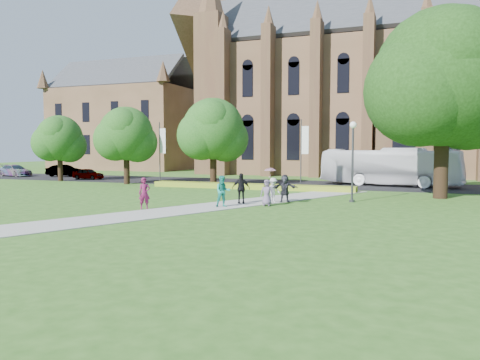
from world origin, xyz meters
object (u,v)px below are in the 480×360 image
at_px(streetlamp, 353,152).
at_px(tour_coach, 390,167).
at_px(large_tree, 444,78).
at_px(car_1, 65,171).
at_px(pedestrian_0, 144,193).
at_px(car_0, 88,174).
at_px(car_2, 15,170).

relative_size(streetlamp, tour_coach, 0.42).
distance_m(large_tree, car_1, 43.57).
height_order(streetlamp, pedestrian_0, streetlamp).
bearing_deg(car_0, large_tree, -99.21).
height_order(tour_coach, pedestrian_0, tour_coach).
height_order(streetlamp, car_0, streetlamp).
bearing_deg(car_1, tour_coach, -98.43).
relative_size(car_0, car_2, 0.74).
xyz_separation_m(streetlamp, tour_coach, (1.56, 14.23, -1.52)).
bearing_deg(streetlamp, tour_coach, 83.73).
bearing_deg(large_tree, pedestrian_0, -142.16).
bearing_deg(car_0, streetlamp, -108.91).
height_order(streetlamp, car_1, streetlamp).
bearing_deg(large_tree, car_2, 170.11).
distance_m(streetlamp, pedestrian_0, 13.55).
relative_size(large_tree, car_0, 3.67).
xyz_separation_m(car_0, car_1, (-5.88, 2.95, 0.10)).
height_order(large_tree, tour_coach, large_tree).
bearing_deg(tour_coach, car_2, 103.86).
distance_m(tour_coach, pedestrian_0, 25.42).
height_order(tour_coach, car_1, tour_coach).
relative_size(large_tree, pedestrian_0, 7.31).
bearing_deg(car_1, streetlamp, -119.85).
xyz_separation_m(car_1, car_2, (-6.20, -1.62, -0.01)).
bearing_deg(pedestrian_0, car_1, 97.90).
distance_m(large_tree, pedestrian_0, 21.76).
bearing_deg(streetlamp, large_tree, 39.29).
relative_size(streetlamp, pedestrian_0, 2.90).
bearing_deg(car_1, pedestrian_0, -139.44).
bearing_deg(car_2, pedestrian_0, -113.85).
relative_size(tour_coach, pedestrian_0, 6.98).
height_order(large_tree, car_1, large_tree).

